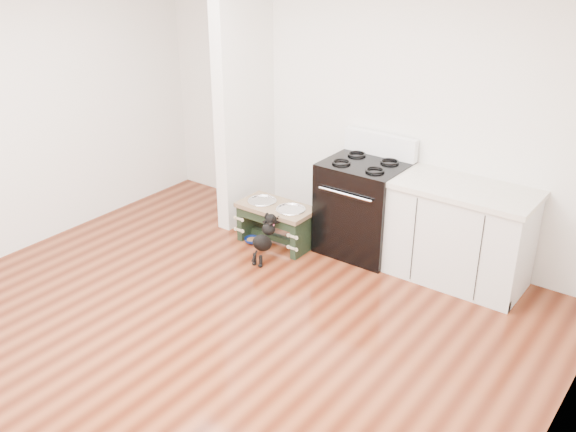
{
  "coord_description": "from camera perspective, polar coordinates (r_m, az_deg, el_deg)",
  "views": [
    {
      "loc": [
        3.04,
        -2.85,
        3.0
      ],
      "look_at": [
        -0.17,
        1.5,
        0.5
      ],
      "focal_mm": 40.0,
      "sensor_mm": 36.0,
      "label": 1
    }
  ],
  "objects": [
    {
      "name": "cabinet_run",
      "position": [
        5.92,
        15.01,
        -1.58
      ],
      "size": [
        1.24,
        0.64,
        0.91
      ],
      "color": "silver",
      "rests_on": "ground"
    },
    {
      "name": "dog_feeder",
      "position": [
        6.41,
        -1.08,
        -0.07
      ],
      "size": [
        0.77,
        0.41,
        0.44
      ],
      "color": "black",
      "rests_on": "ground"
    },
    {
      "name": "oven_range",
      "position": [
        6.26,
        6.71,
        0.9
      ],
      "size": [
        0.76,
        0.69,
        1.14
      ],
      "color": "black",
      "rests_on": "ground"
    },
    {
      "name": "floor_bowl",
      "position": [
        6.56,
        -3.23,
        -2.17
      ],
      "size": [
        0.16,
        0.16,
        0.05
      ],
      "rotation": [
        0.0,
        0.0,
        0.06
      ],
      "color": "navy",
      "rests_on": "ground"
    },
    {
      "name": "partition_wall",
      "position": [
        6.7,
        -3.91,
        10.53
      ],
      "size": [
        0.15,
        0.8,
        2.7
      ],
      "primitive_type": "cube",
      "color": "silver",
      "rests_on": "ground"
    },
    {
      "name": "room_shell",
      "position": [
        4.39,
        -9.93,
        6.11
      ],
      "size": [
        5.0,
        5.0,
        5.0
      ],
      "color": "silver",
      "rests_on": "ground"
    },
    {
      "name": "puppy",
      "position": [
        6.1,
        -2.07,
        -1.89
      ],
      "size": [
        0.13,
        0.4,
        0.47
      ],
      "color": "black",
      "rests_on": "ground"
    },
    {
      "name": "ground",
      "position": [
        5.13,
        -8.59,
        -11.27
      ],
      "size": [
        5.0,
        5.0,
        0.0
      ],
      "primitive_type": "plane",
      "color": "#471A0C",
      "rests_on": "ground"
    }
  ]
}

